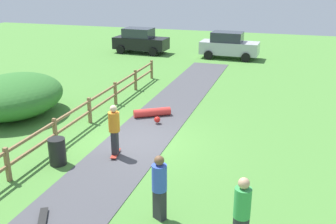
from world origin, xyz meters
TOP-DOWN VIEW (x-y plane):
  - ground_plane at (0.00, 0.00)m, footprint 60.00×60.00m
  - asphalt_path at (0.00, 0.00)m, footprint 2.40×28.00m
  - wooden_fence at (-2.60, 0.00)m, footprint 0.12×18.12m
  - bush_large at (-6.13, 1.14)m, footprint 3.85×4.62m
  - trash_bin at (-1.80, -2.44)m, footprint 0.56×0.56m
  - skater_riding at (-0.25, -1.31)m, footprint 0.45×0.82m
  - skater_fallen at (-0.32, 2.69)m, footprint 1.56×1.50m
  - skateboard_loose at (-0.46, -5.28)m, footprint 0.56×0.80m
  - bystander_green at (4.48, -4.90)m, footprint 0.54×0.54m
  - bystander_blue at (2.37, -4.34)m, footprint 0.52×0.52m
  - parked_car_black at (-6.12, 16.24)m, footprint 4.26×2.13m
  - parked_car_silver at (0.82, 16.24)m, footprint 4.24×2.09m

SIDE VIEW (x-z plane):
  - ground_plane at x=0.00m, z-range 0.00..0.00m
  - asphalt_path at x=0.00m, z-range 0.00..0.02m
  - skateboard_loose at x=-0.46m, z-range 0.05..0.13m
  - skater_fallen at x=-0.32m, z-range 0.02..0.38m
  - trash_bin at x=-1.80m, z-range 0.00..0.90m
  - wooden_fence at x=-2.60m, z-range 0.12..1.22m
  - bush_large at x=-6.13m, z-range 0.00..1.82m
  - parked_car_black at x=-6.12m, z-range 0.00..1.92m
  - parked_car_silver at x=0.82m, z-range 0.00..1.92m
  - bystander_blue at x=2.37m, z-range 0.09..1.87m
  - bystander_green at x=4.48m, z-range 0.10..1.92m
  - skater_riding at x=-0.25m, z-range 0.13..1.94m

